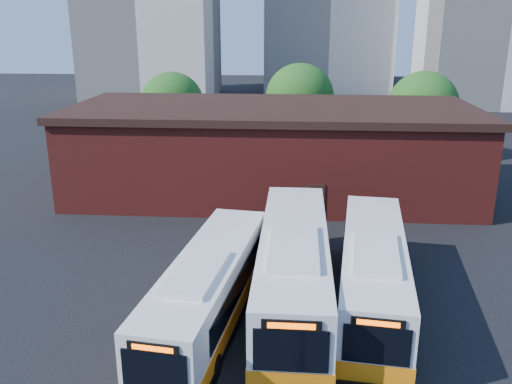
{
  "coord_description": "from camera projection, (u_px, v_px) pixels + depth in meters",
  "views": [
    {
      "loc": [
        1.68,
        -18.42,
        12.13
      ],
      "look_at": [
        -0.25,
        7.56,
        3.88
      ],
      "focal_mm": 38.0,
      "sensor_mm": 36.0,
      "label": 1
    }
  ],
  "objects": [
    {
      "name": "depot_building",
      "position": [
        272.0,
        149.0,
        39.33
      ],
      "size": [
        28.6,
        12.6,
        6.4
      ],
      "color": "maroon",
      "rests_on": "ground"
    },
    {
      "name": "bus_east",
      "position": [
        373.0,
        277.0,
        23.39
      ],
      "size": [
        4.0,
        12.85,
        3.45
      ],
      "rotation": [
        0.0,
        0.0,
        -0.11
      ],
      "color": "silver",
      "rests_on": "ground"
    },
    {
      "name": "tree_mid",
      "position": [
        300.0,
        98.0,
        51.95
      ],
      "size": [
        6.56,
        6.56,
        8.36
      ],
      "color": "#382314",
      "rests_on": "ground"
    },
    {
      "name": "bus_midwest",
      "position": [
        208.0,
        295.0,
        22.01
      ],
      "size": [
        3.97,
        12.33,
        3.31
      ],
      "rotation": [
        0.0,
        0.0,
        -0.13
      ],
      "color": "silver",
      "rests_on": "ground"
    },
    {
      "name": "tree_east",
      "position": [
        423.0,
        106.0,
        48.39
      ],
      "size": [
        6.24,
        6.24,
        7.96
      ],
      "color": "#382314",
      "rests_on": "ground"
    },
    {
      "name": "bus_mideast",
      "position": [
        293.0,
        273.0,
        23.4
      ],
      "size": [
        2.99,
        13.88,
        3.77
      ],
      "rotation": [
        0.0,
        0.0,
        -0.01
      ],
      "color": "silver",
      "rests_on": "ground"
    },
    {
      "name": "ground",
      "position": [
        248.0,
        344.0,
        21.3
      ],
      "size": [
        220.0,
        220.0,
        0.0
      ],
      "primitive_type": "plane",
      "color": "black"
    },
    {
      "name": "tree_west",
      "position": [
        172.0,
        104.0,
        51.02
      ],
      "size": [
        6.0,
        6.0,
        7.65
      ],
      "color": "#382314",
      "rests_on": "ground"
    }
  ]
}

